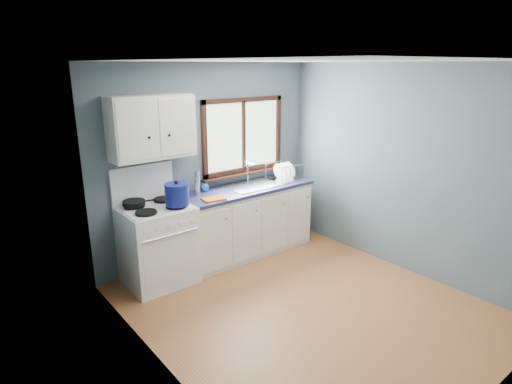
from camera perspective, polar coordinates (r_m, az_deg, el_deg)
floor at (r=4.74m, az=6.58°, el=-14.98°), size 3.20×3.60×0.02m
ceiling at (r=4.04m, az=7.81°, el=17.10°), size 3.20×3.60×0.02m
wall_back at (r=5.59m, az=-6.27°, el=3.96°), size 3.20×0.02×2.50m
wall_front at (r=3.31m, az=30.31°, el=-7.35°), size 3.20×0.02×2.50m
wall_left at (r=3.32m, az=-12.76°, el=-5.33°), size 0.02×3.60×2.50m
wall_right at (r=5.46m, az=19.05°, el=2.84°), size 0.02×3.60×2.50m
gas_range at (r=5.10m, az=-12.99°, el=-6.59°), size 0.76×0.69×1.36m
base_cabinets at (r=5.77m, az=-1.32°, el=-4.23°), size 1.85×0.60×0.88m
countertop at (r=5.62m, az=-1.35°, el=0.44°), size 1.89×0.64×0.04m
sink at (r=5.74m, az=0.08°, el=0.37°), size 0.84×0.46×0.44m
window at (r=5.81m, az=-1.67°, el=6.82°), size 1.36×0.10×1.03m
upper_cabinets at (r=4.93m, az=-13.72°, el=8.39°), size 0.95×0.35×0.70m
skillet at (r=4.97m, az=-15.93°, el=-1.38°), size 0.39×0.29×0.05m
stockpot at (r=4.84m, az=-10.49°, el=-0.26°), size 0.37×0.37×0.28m
utensil_crock at (r=5.27m, az=-10.27°, el=0.12°), size 0.15×0.15×0.36m
thermos at (r=5.31m, az=-7.87°, el=1.23°), size 0.08×0.08×0.30m
soap_bottle at (r=5.41m, az=-6.72°, el=1.25°), size 0.12×0.12×0.24m
dish_towel at (r=5.12m, az=-5.65°, el=-0.92°), size 0.29×0.23×0.02m
dish_rack at (r=6.00m, az=3.87°, el=2.29°), size 0.47×0.36×0.24m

